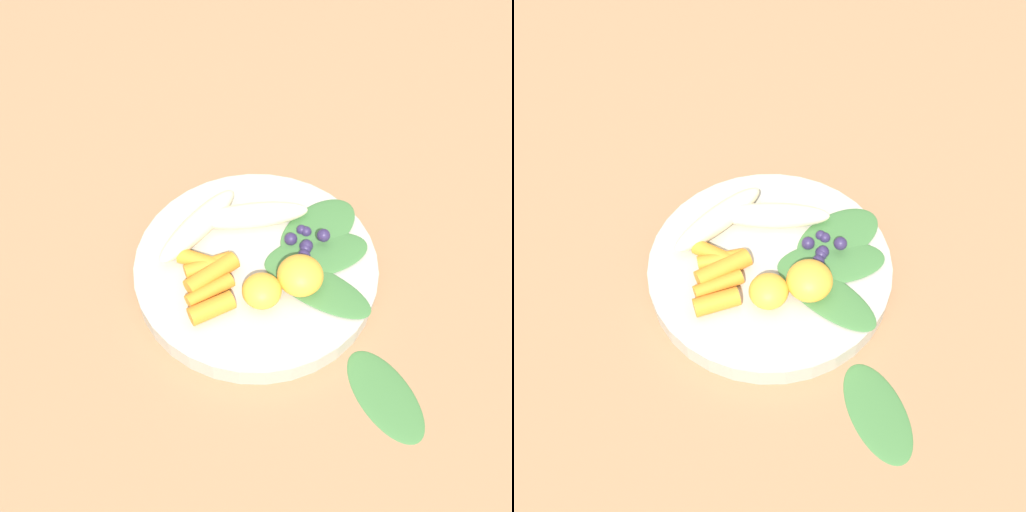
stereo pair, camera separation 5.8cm
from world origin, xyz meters
The scene contains 16 objects.
ground_plane centered at (0.00, 0.00, 0.00)m, with size 2.40×2.40×0.00m, color #99704C.
bowl centered at (0.00, 0.00, 0.01)m, with size 0.27×0.27×0.03m, color #B2AD9E.
banana_peeled_left centered at (-0.06, -0.04, 0.04)m, with size 0.13×0.03×0.03m, color beige.
banana_peeled_right centered at (-0.05, 0.02, 0.04)m, with size 0.13×0.03×0.03m, color beige.
orange_segment_near centered at (0.05, 0.03, 0.04)m, with size 0.05×0.05×0.04m, color #F4A833.
orange_segment_far centered at (0.05, -0.02, 0.04)m, with size 0.04×0.04×0.03m, color #F4A833.
carrot_front centered at (-0.02, -0.05, 0.03)m, with size 0.02×0.02×0.05m, color orange.
carrot_mid_left centered at (-0.01, -0.05, 0.03)m, with size 0.02×0.02×0.05m, color orange.
carrot_mid_right centered at (0.00, -0.05, 0.04)m, with size 0.02×0.02×0.06m, color orange.
carrot_rear centered at (0.02, -0.06, 0.03)m, with size 0.02×0.02×0.05m, color orange.
carrot_small centered at (0.04, -0.07, 0.04)m, with size 0.02×0.02×0.05m, color orange.
blueberry_pile centered at (0.01, 0.06, 0.03)m, with size 0.05×0.04×0.03m.
kale_leaf_left centered at (0.06, 0.04, 0.03)m, with size 0.12×0.05×0.01m, color #3D7038.
kale_leaf_right centered at (0.02, 0.06, 0.03)m, with size 0.12×0.06×0.01m, color #3D7038.
kale_leaf_rear centered at (-0.01, 0.08, 0.03)m, with size 0.11×0.06×0.01m, color #3D7038.
kale_leaf_stray centered at (0.19, 0.05, 0.00)m, with size 0.11×0.05×0.01m, color #3D7038.
Camera 2 is at (0.37, -0.12, 0.56)m, focal length 42.31 mm.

